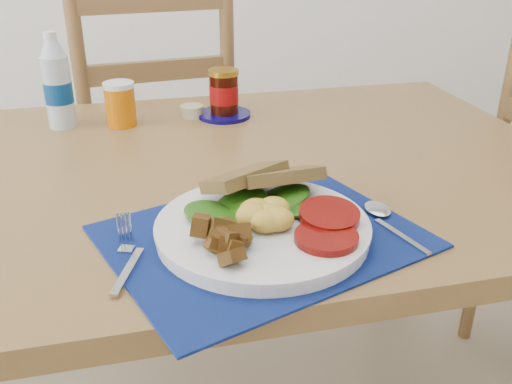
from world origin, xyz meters
TOP-DOWN VIEW (x-y plane):
  - table at (0.00, 0.20)m, footprint 1.40×0.90m
  - chair_far at (-0.05, 0.93)m, footprint 0.50×0.48m
  - placemat at (0.04, -0.08)m, footprint 0.51×0.45m
  - breakfast_plate at (0.04, -0.09)m, footprint 0.30×0.30m
  - fork at (-0.15, -0.10)m, footprint 0.05×0.15m
  - spoon at (0.24, -0.08)m, footprint 0.04×0.16m
  - water_bottle at (-0.26, 0.49)m, footprint 0.06×0.06m
  - juice_glass at (-0.14, 0.47)m, footprint 0.07×0.07m
  - ramekin at (0.02, 0.49)m, footprint 0.05×0.05m
  - jam_on_saucer at (0.09, 0.47)m, footprint 0.12×0.12m

SIDE VIEW (x-z plane):
  - chair_far at x=-0.05m, z-range 0.00..1.24m
  - table at x=0.00m, z-range 0.29..1.04m
  - placemat at x=0.04m, z-range 0.75..0.75m
  - fork at x=-0.15m, z-range 0.75..0.76m
  - spoon at x=0.24m, z-range 0.75..0.76m
  - ramekin at x=0.02m, z-range 0.75..0.78m
  - breakfast_plate at x=0.04m, z-range 0.74..0.81m
  - juice_glass at x=-0.14m, z-range 0.75..0.84m
  - jam_on_saucer at x=0.09m, z-range 0.74..0.85m
  - water_bottle at x=-0.26m, z-range 0.74..0.94m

